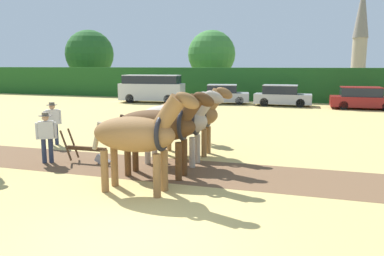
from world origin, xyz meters
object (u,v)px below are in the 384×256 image
(church_spire, at_px, (361,30))
(farmer_at_plow, at_px, (46,134))
(draft_horse_lead_left, at_px, (138,134))
(parked_car_left, at_px, (224,94))
(parked_car_center_left, at_px, (282,96))
(farmer_onlooker_right, at_px, (53,120))
(parked_car_center, at_px, (362,98))
(tree_far_left, at_px, (90,54))
(draft_horse_trail_right, at_px, (189,114))
(parked_van, at_px, (152,88))
(draft_horse_trail_left, at_px, (176,120))
(farmer_beside_team, at_px, (205,119))
(tree_left, at_px, (212,54))
(plow, at_px, (90,153))
(draft_horse_lead_right, at_px, (159,126))

(church_spire, xyz_separation_m, farmer_at_plow, (-13.73, -62.63, -8.02))
(draft_horse_lead_left, bearing_deg, church_spire, 78.74)
(parked_car_left, relative_size, parked_car_center_left, 0.97)
(draft_horse_lead_left, xyz_separation_m, farmer_at_plow, (-3.99, 1.51, -0.50))
(farmer_onlooker_right, bearing_deg, farmer_at_plow, -12.92)
(farmer_onlooker_right, distance_m, parked_car_center_left, 18.65)
(draft_horse_lead_left, height_order, parked_car_center, draft_horse_lead_left)
(farmer_onlooker_right, bearing_deg, tree_far_left, 163.14)
(parked_car_center, bearing_deg, parked_car_left, 174.47)
(church_spire, relative_size, draft_horse_trail_right, 5.92)
(draft_horse_trail_right, distance_m, parked_van, 18.55)
(draft_horse_trail_left, distance_m, farmer_beside_team, 3.25)
(church_spire, bearing_deg, parked_van, -113.41)
(tree_left, xyz_separation_m, plow, (4.17, -27.81, -3.83))
(farmer_onlooker_right, height_order, parked_car_center_left, farmer_onlooker_right)
(tree_far_left, height_order, parked_van, tree_far_left)
(draft_horse_lead_left, xyz_separation_m, farmer_onlooker_right, (-5.61, 3.79, -0.46))
(plow, relative_size, farmer_onlooker_right, 0.98)
(draft_horse_trail_right, xyz_separation_m, parked_car_center_left, (1.40, 17.03, -0.63))
(church_spire, distance_m, farmer_at_plow, 64.62)
(draft_horse_lead_left, xyz_separation_m, plow, (-2.71, 1.94, -1.10))
(tree_far_left, relative_size, parked_car_center_left, 1.68)
(draft_horse_lead_left, distance_m, draft_horse_lead_right, 1.37)
(farmer_at_plow, bearing_deg, parked_car_center_left, 130.40)
(draft_horse_lead_left, xyz_separation_m, parked_van, (-9.23, 20.32, -0.26))
(tree_far_left, height_order, draft_horse_trail_left, tree_far_left)
(tree_left, height_order, plow, tree_left)
(draft_horse_trail_right, distance_m, farmer_at_plow, 4.62)
(draft_horse_lead_right, bearing_deg, tree_far_left, 124.36)
(parked_car_center_left, bearing_deg, parked_car_center, -5.88)
(church_spire, distance_m, parked_car_center_left, 44.59)
(tree_left, relative_size, draft_horse_lead_right, 2.24)
(parked_car_left, bearing_deg, farmer_at_plow, -103.75)
(tree_left, xyz_separation_m, parked_van, (-2.35, -9.43, -2.99))
(draft_horse_trail_right, xyz_separation_m, parked_car_center, (6.95, 16.67, -0.64))
(tree_far_left, xyz_separation_m, farmer_onlooker_right, (16.61, -27.00, -3.38))
(tree_far_left, xyz_separation_m, parked_car_center_left, (23.42, -9.64, -3.58))
(tree_far_left, relative_size, farmer_beside_team, 4.31)
(draft_horse_trail_left, height_order, draft_horse_trail_right, draft_horse_trail_right)
(tree_left, relative_size, farmer_beside_team, 3.96)
(tree_left, bearing_deg, parked_car_center_left, -46.81)
(parked_van, bearing_deg, parked_car_left, 2.03)
(draft_horse_trail_left, bearing_deg, parked_car_center_left, 83.21)
(farmer_beside_team, relative_size, farmer_onlooker_right, 1.01)
(draft_horse_trail_right, bearing_deg, plow, -141.63)
(farmer_at_plow, distance_m, parked_car_center_left, 20.31)
(farmer_at_plow, height_order, parked_car_center_left, farmer_at_plow)
(draft_horse_trail_left, distance_m, farmer_onlooker_right, 5.59)
(tree_far_left, bearing_deg, draft_horse_trail_left, -51.78)
(farmer_at_plow, relative_size, parked_van, 0.30)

